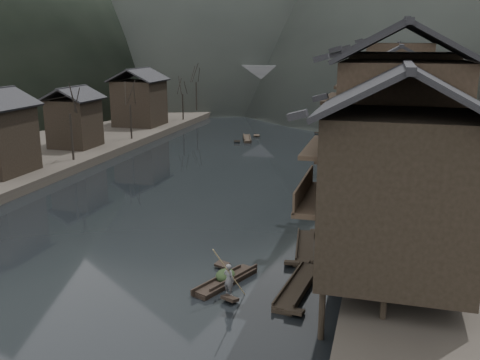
% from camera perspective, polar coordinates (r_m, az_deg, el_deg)
% --- Properties ---
extents(water, '(300.00, 300.00, 0.00)m').
position_cam_1_polar(water, '(39.61, -10.29, -5.85)').
color(water, black).
rests_on(water, ground).
extents(left_bank, '(40.00, 200.00, 1.20)m').
position_cam_1_polar(left_bank, '(90.54, -19.42, 5.53)').
color(left_bank, '#2D2823').
rests_on(left_bank, ground).
extents(stilt_houses, '(9.00, 67.60, 15.83)m').
position_cam_1_polar(stilt_houses, '(52.46, 16.50, 8.72)').
color(stilt_houses, black).
rests_on(stilt_houses, ground).
extents(left_houses, '(8.10, 53.20, 8.73)m').
position_cam_1_polar(left_houses, '(65.48, -19.18, 6.80)').
color(left_houses, black).
rests_on(left_houses, left_bank).
extents(bare_trees, '(3.87, 72.34, 7.73)m').
position_cam_1_polar(bare_trees, '(67.55, -14.46, 8.05)').
color(bare_trees, black).
rests_on(bare_trees, left_bank).
extents(moored_sampans, '(3.13, 61.34, 0.47)m').
position_cam_1_polar(moored_sampans, '(56.47, 10.73, 0.57)').
color(moored_sampans, black).
rests_on(moored_sampans, water).
extents(midriver_boats, '(14.69, 28.44, 0.45)m').
position_cam_1_polar(midriver_boats, '(86.39, 4.11, 5.65)').
color(midriver_boats, black).
rests_on(midriver_boats, water).
extents(stone_bridge, '(40.00, 6.00, 9.00)m').
position_cam_1_polar(stone_bridge, '(106.88, 6.74, 9.97)').
color(stone_bridge, '#4C4C4F').
rests_on(stone_bridge, ground).
extents(hero_sampan, '(2.78, 5.06, 0.44)m').
position_cam_1_polar(hero_sampan, '(31.61, -1.53, -10.67)').
color(hero_sampan, black).
rests_on(hero_sampan, water).
extents(cargo_heap, '(1.13, 1.48, 0.68)m').
position_cam_1_polar(cargo_heap, '(31.59, -1.58, -9.55)').
color(cargo_heap, black).
rests_on(cargo_heap, hero_sampan).
extents(boatman, '(0.78, 0.66, 1.82)m').
position_cam_1_polar(boatman, '(29.51, -1.20, -10.15)').
color(boatman, '#535355').
rests_on(boatman, hero_sampan).
extents(bamboo_pole, '(1.61, 2.00, 3.79)m').
position_cam_1_polar(bamboo_pole, '(28.39, -0.85, -5.05)').
color(bamboo_pole, '#8C7A51').
rests_on(bamboo_pole, boatman).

